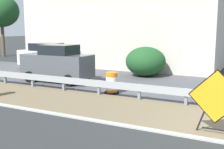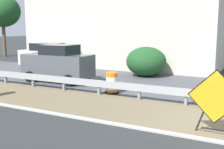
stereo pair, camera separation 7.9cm
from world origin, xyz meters
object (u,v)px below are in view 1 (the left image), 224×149
at_px(car_trailing_near_lane, 48,56).
at_px(car_trailing_far_lane, 58,63).
at_px(warning_sign_diamond, 216,99).
at_px(traffic_barrel_nearest, 112,84).
at_px(utility_pole_near, 80,11).

distance_m(car_trailing_near_lane, car_trailing_far_lane, 5.31).
bearing_deg(car_trailing_far_lane, warning_sign_diamond, 152.79).
xyz_separation_m(traffic_barrel_nearest, car_trailing_near_lane, (4.99, 7.97, 0.54)).
bearing_deg(car_trailing_far_lane, traffic_barrel_nearest, 162.17).
distance_m(warning_sign_diamond, traffic_barrel_nearest, 6.19).
relative_size(traffic_barrel_nearest, car_trailing_near_lane, 0.21).
distance_m(traffic_barrel_nearest, car_trailing_far_lane, 4.42).
xyz_separation_m(warning_sign_diamond, car_trailing_far_lane, (4.58, 9.38, 0.03)).
distance_m(traffic_barrel_nearest, car_trailing_near_lane, 9.42).
relative_size(car_trailing_far_lane, utility_pole_near, 0.49).
relative_size(traffic_barrel_nearest, utility_pole_near, 0.12).
height_order(warning_sign_diamond, traffic_barrel_nearest, warning_sign_diamond).
bearing_deg(car_trailing_far_lane, car_trailing_near_lane, -45.92).
bearing_deg(utility_pole_near, car_trailing_near_lane, 139.16).
bearing_deg(traffic_barrel_nearest, car_trailing_far_lane, 73.36).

